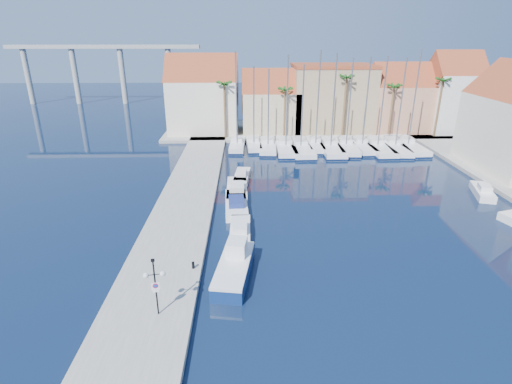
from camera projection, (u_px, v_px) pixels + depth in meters
ground at (282, 280)px, 29.40m from camera, size 260.00×260.00×0.00m
quay_west at (185, 205)px, 41.64m from camera, size 6.00×77.00×0.50m
shore_north at (313, 130)px, 74.16m from camera, size 54.00×16.00×0.50m
lamp_post at (155, 279)px, 24.16m from camera, size 1.34×0.53×3.98m
bollard at (193, 265)px, 29.91m from camera, size 0.21×0.21×0.53m
fishing_boat at (234, 266)px, 29.72m from camera, size 3.18×6.94×2.34m
motorboat_west_0 at (240, 231)px, 35.66m from camera, size 1.84×5.58×1.40m
motorboat_west_1 at (236, 204)px, 41.26m from camera, size 2.54×6.99×1.40m
motorboat_west_2 at (237, 190)px, 45.19m from camera, size 2.37×7.12×1.40m
motorboat_west_3 at (242, 176)px, 49.55m from camera, size 2.15×5.42×1.40m
motorboat_east_1 at (483, 191)px, 44.72m from camera, size 3.09×5.48×1.40m
sailboat_0 at (237, 144)px, 63.21m from camera, size 2.55×8.54×14.60m
sailboat_1 at (254, 144)px, 63.52m from camera, size 2.54×8.32×12.52m
sailboat_2 at (268, 146)px, 62.74m from camera, size 3.10×9.72×12.24m
sailboat_3 at (285, 146)px, 62.30m from camera, size 3.04×11.20×14.17m
sailboat_4 at (300, 147)px, 61.94m from camera, size 3.41×11.86×12.89m
sailboat_5 at (315, 144)px, 63.36m from camera, size 2.76×8.91×14.78m
sailboat_6 at (330, 147)px, 62.16m from camera, size 3.16×11.76×14.44m
sailboat_7 at (345, 146)px, 62.75m from camera, size 3.51×10.99×13.81m
sailboat_8 at (361, 145)px, 62.98m from camera, size 3.03×10.06×13.88m
sailboat_9 at (376, 146)px, 62.49m from camera, size 3.31×11.89×14.03m
sailboat_10 at (394, 146)px, 62.53m from camera, size 4.00×11.72×13.81m
sailboat_11 at (406, 145)px, 63.11m from camera, size 3.52×11.75×14.97m
building_0 at (203, 97)px, 70.44m from camera, size 12.30×9.00×13.50m
building_1 at (271, 104)px, 71.18m from camera, size 10.30×8.00×11.00m
building_2 at (331, 97)px, 72.02m from camera, size 14.20×10.20×11.50m
building_3 at (399, 100)px, 71.53m from camera, size 10.30×8.00×12.00m
building_4 at (452, 95)px, 70.41m from camera, size 8.30×8.00×14.00m
palm_0 at (224, 86)px, 64.95m from camera, size 2.60×2.60×10.15m
palm_1 at (285, 91)px, 65.54m from camera, size 2.60×2.60×9.15m
palm_2 at (347, 79)px, 65.08m from camera, size 2.60×2.60×11.15m
palm_3 at (394, 88)px, 65.80m from camera, size 2.60×2.60×9.65m
palm_4 at (443, 82)px, 65.64m from camera, size 2.60×2.60×10.65m
viaduct at (101, 62)px, 100.89m from camera, size 48.00×2.20×14.45m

